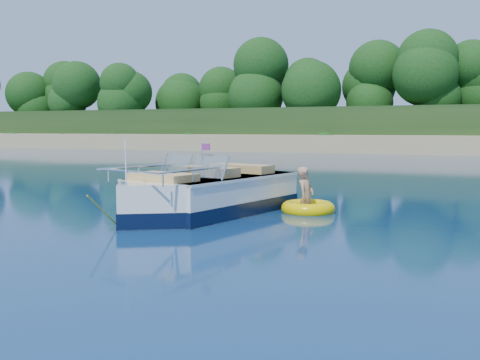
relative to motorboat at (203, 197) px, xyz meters
The scene contains 6 objects.
ground 3.03m from the motorboat, 36.44° to the right, with size 160.00×160.00×0.00m, color #091C3F.
shoreline 62.04m from the motorboat, 87.77° to the left, with size 170.00×59.00×6.00m.
treeline 39.64m from the motorboat, 86.42° to the left, with size 150.00×7.12×8.19m.
motorboat is the anchor object (origin of this frame).
tow_tube 2.64m from the motorboat, 29.82° to the left, with size 1.77×1.77×0.36m.
boy 2.63m from the motorboat, 31.32° to the left, with size 0.58×0.38×1.59m, color tan.
Camera 1 is at (3.26, -9.82, 2.09)m, focal length 40.00 mm.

